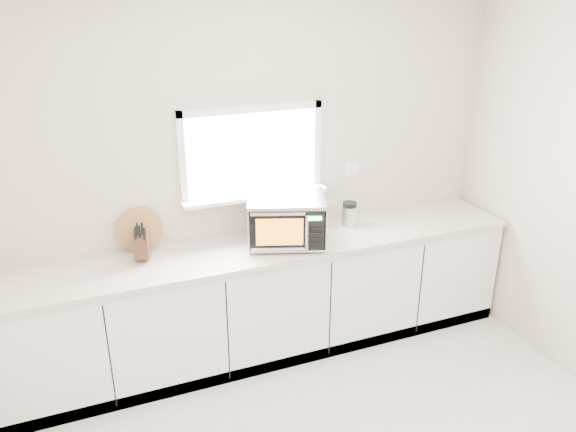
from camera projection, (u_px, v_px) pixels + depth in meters
back_wall at (252, 176)px, 4.25m from camera, size 4.00×0.17×2.70m
cabinets at (267, 300)px, 4.34m from camera, size 3.92×0.60×0.88m
countertop at (266, 247)px, 4.16m from camera, size 3.92×0.64×0.04m
microwave at (286, 219)px, 4.11m from camera, size 0.67×0.59×0.36m
knife_block at (142, 243)px, 3.89m from camera, size 0.14×0.22×0.29m
cutting_board at (140, 230)px, 4.00m from camera, size 0.32×0.08×0.32m
coffee_grinder at (349, 214)px, 4.45m from camera, size 0.14×0.14×0.20m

